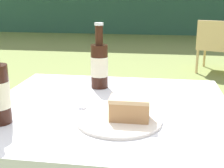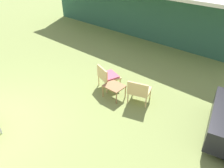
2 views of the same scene
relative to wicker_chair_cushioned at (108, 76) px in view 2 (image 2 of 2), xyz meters
The scene contains 3 objects.
wicker_chair_cushioned is the anchor object (origin of this frame).
wicker_chair_plain 1.20m from the wicker_chair_cushioned, ahead, with size 0.72×0.69×0.75m.
garden_side_table 0.58m from the wicker_chair_cushioned, 29.61° to the right, with size 0.57×0.47×0.41m.
Camera 2 is at (4.92, -0.81, 3.96)m, focal length 35.00 mm.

